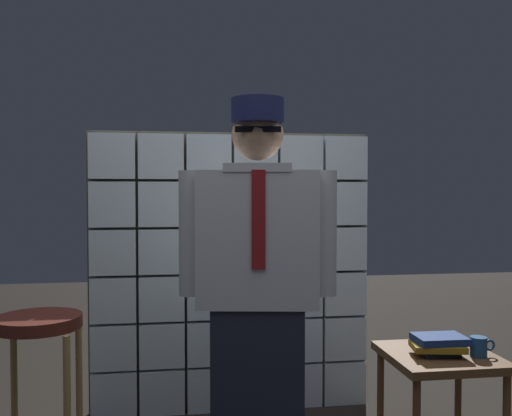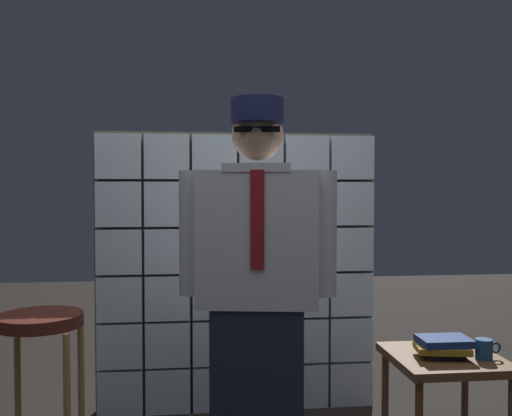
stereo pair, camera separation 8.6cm
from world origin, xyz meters
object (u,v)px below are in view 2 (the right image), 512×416
object	(u,v)px
bar_stool	(41,364)
coffee_mug	(485,349)
book_stack	(443,346)
standing_person	(257,290)
side_table	(444,368)

from	to	relation	value
bar_stool	coffee_mug	xyz separation A→B (m)	(2.00, 0.16, -0.05)
bar_stool	book_stack	xyz separation A→B (m)	(1.81, 0.21, -0.04)
standing_person	bar_stool	xyz separation A→B (m)	(-0.89, -0.01, -0.29)
coffee_mug	side_table	bearing A→B (deg)	153.15
coffee_mug	bar_stool	bearing A→B (deg)	-175.31
standing_person	bar_stool	size ratio (longest dim) A/B	2.11
standing_person	bar_stool	distance (m)	0.94
bar_stool	standing_person	bearing A→B (deg)	0.92
bar_stool	coffee_mug	size ratio (longest dim) A/B	6.37
bar_stool	book_stack	size ratio (longest dim) A/B	2.92
standing_person	side_table	distance (m)	1.07
bar_stool	side_table	size ratio (longest dim) A/B	1.54
book_stack	coffee_mug	size ratio (longest dim) A/B	2.18
side_table	book_stack	xyz separation A→B (m)	(-0.02, -0.03, 0.12)
standing_person	coffee_mug	bearing A→B (deg)	16.67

